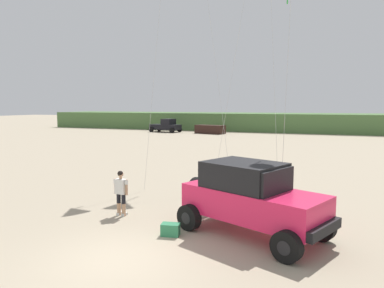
% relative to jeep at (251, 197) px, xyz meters
% --- Properties ---
extents(ground_plane, '(220.00, 220.00, 0.00)m').
position_rel_jeep_xyz_m(ground_plane, '(-2.85, -3.02, -1.20)').
color(ground_plane, tan).
extents(dune_ridge, '(90.00, 9.70, 2.73)m').
position_rel_jeep_xyz_m(dune_ridge, '(0.72, 46.84, 0.16)').
color(dune_ridge, '#4C703D').
rests_on(dune_ridge, ground_plane).
extents(jeep, '(5.00, 3.87, 2.26)m').
position_rel_jeep_xyz_m(jeep, '(0.00, 0.00, 0.00)').
color(jeep, '#EA2151').
rests_on(jeep, ground_plane).
extents(person_watching, '(0.62, 0.34, 1.67)m').
position_rel_jeep_xyz_m(person_watching, '(-4.83, 0.26, -0.26)').
color(person_watching, tan).
rests_on(person_watching, ground_plane).
extents(cooler_box, '(0.62, 0.46, 0.38)m').
position_rel_jeep_xyz_m(cooler_box, '(-2.31, -0.96, -1.01)').
color(cooler_box, '#2D7F51').
rests_on(cooler_box, ground_plane).
extents(distant_pickup, '(4.85, 3.06, 1.98)m').
position_rel_jeep_xyz_m(distant_pickup, '(-20.58, 38.09, -0.26)').
color(distant_pickup, black).
rests_on(distant_pickup, ground_plane).
extents(distant_sedan, '(4.48, 2.64, 1.20)m').
position_rel_jeep_xyz_m(distant_sedan, '(-13.55, 37.68, -0.60)').
color(distant_sedan, black).
rests_on(distant_sedan, ground_plane).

